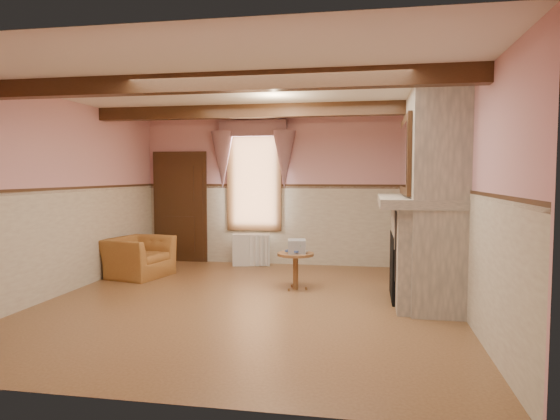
% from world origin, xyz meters
% --- Properties ---
extents(floor, '(5.50, 6.00, 0.01)m').
position_xyz_m(floor, '(0.00, 0.00, 0.00)').
color(floor, brown).
rests_on(floor, ground).
extents(ceiling, '(5.50, 6.00, 0.01)m').
position_xyz_m(ceiling, '(0.00, 0.00, 2.80)').
color(ceiling, silver).
rests_on(ceiling, wall_back).
extents(wall_back, '(5.50, 0.02, 2.80)m').
position_xyz_m(wall_back, '(0.00, 3.00, 1.40)').
color(wall_back, '#D89699').
rests_on(wall_back, floor).
extents(wall_front, '(5.50, 0.02, 2.80)m').
position_xyz_m(wall_front, '(0.00, -3.00, 1.40)').
color(wall_front, '#D89699').
rests_on(wall_front, floor).
extents(wall_left, '(0.02, 6.00, 2.80)m').
position_xyz_m(wall_left, '(-2.75, 0.00, 1.40)').
color(wall_left, '#D89699').
rests_on(wall_left, floor).
extents(wall_right, '(0.02, 6.00, 2.80)m').
position_xyz_m(wall_right, '(2.75, 0.00, 1.40)').
color(wall_right, '#D89699').
rests_on(wall_right, floor).
extents(wainscot, '(5.50, 6.00, 1.50)m').
position_xyz_m(wainscot, '(0.00, 0.00, 0.75)').
color(wainscot, beige).
rests_on(wainscot, floor).
extents(chair_rail, '(5.50, 6.00, 0.08)m').
position_xyz_m(chair_rail, '(0.00, 0.00, 1.50)').
color(chair_rail, black).
rests_on(chair_rail, wainscot).
extents(firebox, '(0.20, 0.95, 0.90)m').
position_xyz_m(firebox, '(2.00, 0.60, 0.45)').
color(firebox, black).
rests_on(firebox, floor).
extents(armchair, '(1.09, 1.19, 0.66)m').
position_xyz_m(armchair, '(-2.25, 1.38, 0.33)').
color(armchair, '#9E662D').
rests_on(armchair, floor).
extents(side_table, '(0.56, 0.56, 0.55)m').
position_xyz_m(side_table, '(0.52, 0.90, 0.28)').
color(side_table, brown).
rests_on(side_table, floor).
extents(book_stack, '(0.31, 0.36, 0.20)m').
position_xyz_m(book_stack, '(0.53, 0.90, 0.65)').
color(book_stack, '#B7AD8C').
rests_on(book_stack, side_table).
extents(radiator, '(0.72, 0.33, 0.60)m').
position_xyz_m(radiator, '(-0.60, 2.70, 0.30)').
color(radiator, silver).
rests_on(radiator, floor).
extents(bowl, '(0.38, 0.38, 0.09)m').
position_xyz_m(bowl, '(2.24, 0.37, 1.47)').
color(bowl, brown).
rests_on(bowl, mantel).
extents(mantel_clock, '(0.14, 0.24, 0.20)m').
position_xyz_m(mantel_clock, '(2.24, 1.40, 1.52)').
color(mantel_clock, black).
rests_on(mantel_clock, mantel).
extents(oil_lamp, '(0.11, 0.11, 0.28)m').
position_xyz_m(oil_lamp, '(2.24, 0.82, 1.56)').
color(oil_lamp, '#B48C32').
rests_on(oil_lamp, mantel).
extents(candle_red, '(0.06, 0.06, 0.16)m').
position_xyz_m(candle_red, '(2.24, -0.21, 1.50)').
color(candle_red, '#B22416').
rests_on(candle_red, mantel).
extents(jar_yellow, '(0.06, 0.06, 0.12)m').
position_xyz_m(jar_yellow, '(2.24, -0.04, 1.48)').
color(jar_yellow, gold).
rests_on(jar_yellow, mantel).
extents(fireplace, '(0.85, 2.00, 2.80)m').
position_xyz_m(fireplace, '(2.42, 0.60, 1.40)').
color(fireplace, gray).
rests_on(fireplace, floor).
extents(mantel, '(1.05, 2.05, 0.12)m').
position_xyz_m(mantel, '(2.24, 0.60, 1.36)').
color(mantel, gray).
rests_on(mantel, fireplace).
extents(overmantel_mirror, '(0.06, 1.44, 1.04)m').
position_xyz_m(overmantel_mirror, '(2.06, 0.60, 1.97)').
color(overmantel_mirror, silver).
rests_on(overmantel_mirror, fireplace).
extents(door, '(1.10, 0.10, 2.10)m').
position_xyz_m(door, '(-2.10, 2.94, 1.05)').
color(door, black).
rests_on(door, floor).
extents(window, '(1.06, 0.08, 2.02)m').
position_xyz_m(window, '(-0.60, 2.97, 1.65)').
color(window, white).
rests_on(window, wall_back).
extents(window_drapes, '(1.30, 0.14, 1.40)m').
position_xyz_m(window_drapes, '(-0.60, 2.88, 2.25)').
color(window_drapes, gray).
rests_on(window_drapes, wall_back).
extents(ceiling_beam_front, '(5.50, 0.18, 0.20)m').
position_xyz_m(ceiling_beam_front, '(0.00, -1.20, 2.70)').
color(ceiling_beam_front, black).
rests_on(ceiling_beam_front, ceiling).
extents(ceiling_beam_back, '(5.50, 0.18, 0.20)m').
position_xyz_m(ceiling_beam_back, '(0.00, 1.20, 2.70)').
color(ceiling_beam_back, black).
rests_on(ceiling_beam_back, ceiling).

